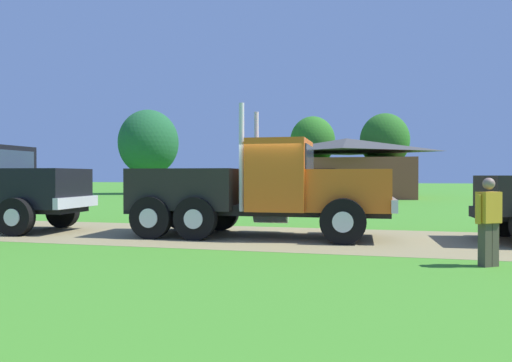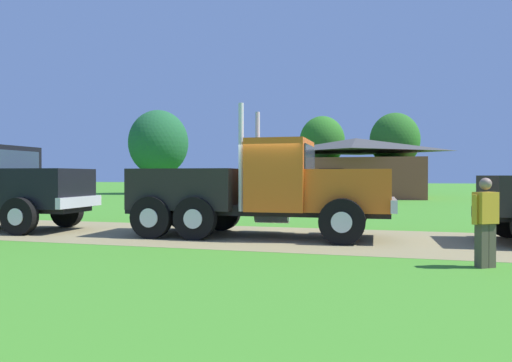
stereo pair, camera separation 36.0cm
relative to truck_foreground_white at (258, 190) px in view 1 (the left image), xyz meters
name	(u,v)px [view 1 (the left image)]	position (x,y,z in m)	size (l,w,h in m)	color
ground_plane	(261,237)	(0.14, -0.12, -1.28)	(200.00, 200.00, 0.00)	#418826
dirt_track	(261,237)	(0.14, -0.12, -1.27)	(120.00, 5.10, 0.01)	#8C7F55
truck_foreground_white	(258,190)	(0.00, 0.00, 0.00)	(7.42, 2.84, 3.59)	black
visitor_standing_near	(489,219)	(5.25, -3.32, -0.40)	(0.51, 0.43, 1.65)	gold
shed_building	(347,169)	(0.88, 26.03, 0.97)	(10.79, 8.55, 4.66)	brown
tree_left	(149,143)	(-17.29, 27.94, 3.46)	(5.52, 5.52, 7.78)	#513823
tree_mid	(313,141)	(-2.53, 31.38, 3.57)	(4.12, 4.12, 7.14)	#513823
tree_right	(385,140)	(3.87, 30.37, 3.47)	(4.24, 4.24, 7.10)	#513823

